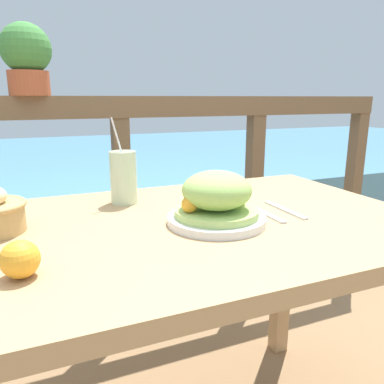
{
  "coord_description": "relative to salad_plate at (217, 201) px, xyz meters",
  "views": [
    {
      "loc": [
        -0.34,
        -0.84,
        1.07
      ],
      "look_at": [
        0.04,
        0.05,
        0.82
      ],
      "focal_mm": 35.0,
      "sensor_mm": 36.0,
      "label": 1
    }
  ],
  "objects": [
    {
      "name": "patio_table",
      "position": [
        -0.06,
        0.05,
        -0.16
      ],
      "size": [
        1.24,
        0.78,
        0.76
      ],
      "color": "tan",
      "rests_on": "ground_plane"
    },
    {
      "name": "salad_plate",
      "position": [
        0.0,
        0.0,
        0.0
      ],
      "size": [
        0.25,
        0.25,
        0.13
      ],
      "color": "silver",
      "rests_on": "patio_table"
    },
    {
      "name": "sea_backdrop",
      "position": [
        -0.06,
        3.32,
        -0.58
      ],
      "size": [
        12.0,
        4.0,
        0.49
      ],
      "color": "teal",
      "rests_on": "ground_plane"
    },
    {
      "name": "railing_fence",
      "position": [
        -0.06,
        0.82,
        -0.08
      ],
      "size": [
        2.8,
        0.08,
        1.08
      ],
      "color": "brown",
      "rests_on": "ground_plane"
    },
    {
      "name": "knife",
      "position": [
        0.22,
        0.02,
        -0.05
      ],
      "size": [
        0.02,
        0.18,
        0.0
      ],
      "color": "silver",
      "rests_on": "patio_table"
    },
    {
      "name": "fork",
      "position": [
        0.16,
        0.02,
        -0.05
      ],
      "size": [
        0.02,
        0.18,
        0.0
      ],
      "color": "silver",
      "rests_on": "patio_table"
    },
    {
      "name": "orange_near_basket",
      "position": [
        -0.44,
        -0.13,
        -0.02
      ],
      "size": [
        0.07,
        0.07,
        0.07
      ],
      "color": "#F9A328",
      "rests_on": "patio_table"
    },
    {
      "name": "drink_glass",
      "position": [
        -0.17,
        0.28,
        0.02
      ],
      "size": [
        0.08,
        0.08,
        0.25
      ],
      "color": "beige",
      "rests_on": "patio_table"
    },
    {
      "name": "potted_plant",
      "position": [
        -0.4,
        0.82,
        0.4
      ],
      "size": [
        0.19,
        0.19,
        0.27
      ],
      "color": "#A34C2D",
      "rests_on": "railing_fence"
    }
  ]
}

